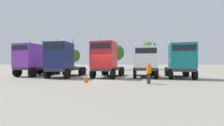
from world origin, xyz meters
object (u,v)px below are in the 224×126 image
object	(u,v)px
semi_truck_purple	(32,60)
semi_truck_navy	(62,60)
semi_truck_white	(145,61)
visitor_in_hivis	(149,71)
traffic_cone_mid	(86,78)
semi_truck_red	(106,60)
semi_truck_teal	(181,61)

from	to	relation	value
semi_truck_purple	semi_truck_navy	distance (m)	4.52
semi_truck_white	semi_truck_navy	bearing A→B (deg)	-80.47
semi_truck_white	visitor_in_hivis	xyz separation A→B (m)	(-0.37, -5.17, -0.81)
semi_truck_purple	traffic_cone_mid	size ratio (longest dim) A/B	9.03
traffic_cone_mid	semi_truck_red	bearing A→B (deg)	74.37
semi_truck_teal	visitor_in_hivis	xyz separation A→B (m)	(-4.02, -4.43, -0.87)
semi_truck_teal	semi_truck_navy	bearing A→B (deg)	-79.72
semi_truck_purple	visitor_in_hivis	world-z (taller)	semi_truck_purple
semi_truck_navy	traffic_cone_mid	size ratio (longest dim) A/B	9.48
semi_truck_purple	traffic_cone_mid	distance (m)	9.73
visitor_in_hivis	semi_truck_teal	bearing A→B (deg)	-145.61
semi_truck_purple	semi_truck_red	world-z (taller)	semi_truck_red
semi_truck_navy	semi_truck_teal	world-z (taller)	semi_truck_navy
semi_truck_purple	semi_truck_white	bearing A→B (deg)	99.83
visitor_in_hivis	traffic_cone_mid	bearing A→B (deg)	-16.82
semi_truck_red	visitor_in_hivis	xyz separation A→B (m)	(3.96, -4.49, -0.97)
semi_truck_navy	semi_truck_teal	size ratio (longest dim) A/B	1.08
semi_truck_white	visitor_in_hivis	size ratio (longest dim) A/B	3.47
semi_truck_white	semi_truck_teal	distance (m)	3.73
semi_truck_white	traffic_cone_mid	world-z (taller)	semi_truck_white
semi_truck_teal	visitor_in_hivis	size ratio (longest dim) A/B	3.48
semi_truck_navy	semi_truck_white	bearing A→B (deg)	99.46
semi_truck_red	traffic_cone_mid	world-z (taller)	semi_truck_red
semi_truck_red	semi_truck_white	bearing A→B (deg)	109.92
semi_truck_navy	traffic_cone_mid	xyz separation A→B (m)	(3.70, -3.97, -1.61)
semi_truck_navy	semi_truck_red	bearing A→B (deg)	96.43
semi_truck_red	traffic_cone_mid	distance (m)	4.64
semi_truck_red	visitor_in_hivis	size ratio (longest dim) A/B	3.66
semi_truck_red	semi_truck_purple	bearing A→B (deg)	-85.24
traffic_cone_mid	semi_truck_navy	bearing A→B (deg)	132.95
semi_truck_purple	semi_truck_red	bearing A→B (deg)	94.98
semi_truck_purple	semi_truck_white	distance (m)	13.56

